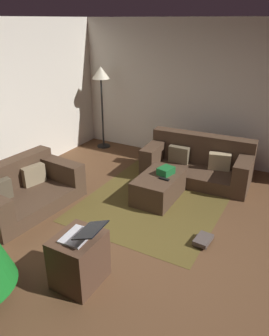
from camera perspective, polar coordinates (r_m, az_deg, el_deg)
ground_plane at (r=4.06m, az=3.67°, el=-14.78°), size 6.40×6.40×0.00m
corner_partition at (r=6.27m, az=16.73°, el=11.84°), size 0.12×6.40×2.60m
couch_left at (r=5.15m, az=-19.08°, el=-3.63°), size 1.64×1.09×0.64m
couch_right at (r=5.81m, az=10.99°, el=0.90°), size 0.95×1.84×0.74m
ottoman at (r=5.09m, az=4.19°, el=-3.34°), size 0.90×0.56×0.39m
gift_box at (r=5.04m, az=5.46°, el=-0.50°), size 0.28×0.24×0.11m
tv_remote at (r=4.89m, az=5.17°, el=-1.90°), size 0.06×0.16×0.02m
side_table at (r=3.59m, az=-9.59°, el=-15.40°), size 0.52×0.44×0.57m
laptop at (r=3.35m, az=-9.09°, el=-11.23°), size 0.36×0.43×0.19m
book_stack at (r=4.28m, az=11.74°, el=-12.17°), size 0.29×0.23×0.09m
corner_lamp at (r=6.91m, az=-5.84°, el=15.08°), size 0.36×0.36×1.70m
area_rug at (r=5.18m, az=4.12°, el=-5.20°), size 2.60×2.00×0.01m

